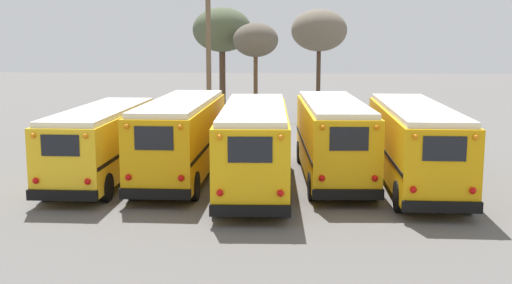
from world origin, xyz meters
name	(u,v)px	position (x,y,z in m)	size (l,w,h in m)	color
ground_plane	(256,182)	(0.00, 0.00, 0.00)	(160.00, 160.00, 0.00)	#5B5956
school_bus_0	(103,141)	(-6.29, -0.15, 1.65)	(2.58, 9.51, 3.01)	yellow
school_bus_1	(182,136)	(-3.14, 0.54, 1.80)	(2.65, 10.25, 3.29)	#E5A00C
school_bus_2	(254,144)	(0.00, -1.17, 1.78)	(2.92, 10.64, 3.26)	#EAAA0F
school_bus_3	(333,137)	(3.14, 0.76, 1.77)	(2.95, 9.97, 3.27)	#EAAA0F
school_bus_4	(414,142)	(6.29, -0.29, 1.76)	(2.69, 10.90, 3.21)	#E5A00C
utility_pole	(209,55)	(-3.55, 12.57, 4.78)	(1.80, 0.30, 9.26)	brown
bare_tree_0	(319,31)	(3.38, 22.84, 6.31)	(4.14, 4.14, 7.90)	#473323
bare_tree_1	(222,31)	(-3.42, 18.78, 6.28)	(4.03, 4.03, 7.86)	#473323
bare_tree_2	(256,41)	(-0.96, 16.23, 5.61)	(2.93, 2.93, 6.77)	brown
fence_line	(264,131)	(0.00, 7.48, 0.99)	(20.63, 0.06, 1.42)	#939399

